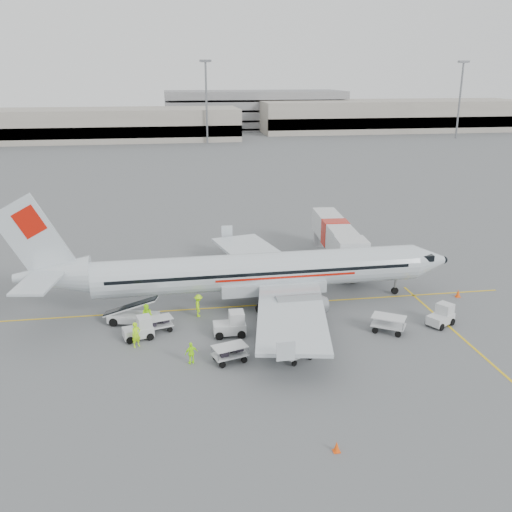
# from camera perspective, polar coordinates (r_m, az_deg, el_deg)

# --- Properties ---
(ground) EXTENTS (360.00, 360.00, 0.00)m
(ground) POSITION_cam_1_polar(r_m,az_deg,el_deg) (49.13, 0.38, -4.93)
(ground) COLOR #56595B
(stripe_lead) EXTENTS (44.00, 0.20, 0.01)m
(stripe_lead) POSITION_cam_1_polar(r_m,az_deg,el_deg) (49.13, 0.38, -4.93)
(stripe_lead) COLOR yellow
(stripe_lead) RESTS_ON ground
(stripe_cross) EXTENTS (0.20, 20.00, 0.01)m
(stripe_cross) POSITION_cam_1_polar(r_m,az_deg,el_deg) (46.60, 19.49, -7.34)
(stripe_cross) COLOR yellow
(stripe_cross) RESTS_ON ground
(terminal_west) EXTENTS (110.00, 22.00, 9.00)m
(terminal_west) POSITION_cam_1_polar(r_m,az_deg,el_deg) (178.22, -20.15, 12.16)
(terminal_west) COLOR gray
(terminal_west) RESTS_ON ground
(terminal_east) EXTENTS (90.00, 26.00, 10.00)m
(terminal_east) POSITION_cam_1_polar(r_m,az_deg,el_deg) (205.38, 13.36, 13.51)
(terminal_east) COLOR gray
(terminal_east) RESTS_ON ground
(parking_garage) EXTENTS (62.00, 24.00, 14.00)m
(parking_garage) POSITION_cam_1_polar(r_m,az_deg,el_deg) (207.57, -0.19, 14.57)
(parking_garage) COLOR slate
(parking_garage) RESTS_ON ground
(treeline) EXTENTS (300.00, 3.00, 6.00)m
(treeline) POSITION_cam_1_polar(r_m,az_deg,el_deg) (220.36, -7.45, 13.58)
(treeline) COLOR black
(treeline) RESTS_ON ground
(mast_center) EXTENTS (3.20, 1.20, 22.00)m
(mast_center) POSITION_cam_1_polar(r_m,az_deg,el_deg) (163.32, -4.97, 15.01)
(mast_center) COLOR slate
(mast_center) RESTS_ON ground
(mast_east) EXTENTS (3.20, 1.20, 22.00)m
(mast_east) POSITION_cam_1_polar(r_m,az_deg,el_deg) (184.90, 19.69, 14.41)
(mast_east) COLOR slate
(mast_east) RESTS_ON ground
(aircraft) EXTENTS (37.16, 29.37, 10.11)m
(aircraft) POSITION_cam_1_polar(r_m,az_deg,el_deg) (47.78, 0.39, 0.85)
(aircraft) COLOR silver
(aircraft) RESTS_ON ground
(jet_bridge) EXTENTS (4.45, 17.26, 4.48)m
(jet_bridge) POSITION_cam_1_polar(r_m,az_deg,el_deg) (59.92, 7.87, 1.42)
(jet_bridge) COLOR silver
(jet_bridge) RESTS_ON ground
(belt_loader) EXTENTS (5.51, 3.21, 2.81)m
(belt_loader) POSITION_cam_1_polar(r_m,az_deg,el_deg) (46.25, -12.20, -4.98)
(belt_loader) COLOR silver
(belt_loader) RESTS_ON ground
(tug_fore) EXTENTS (2.54, 2.21, 1.70)m
(tug_fore) POSITION_cam_1_polar(r_m,az_deg,el_deg) (47.33, 17.99, -5.66)
(tug_fore) COLOR silver
(tug_fore) RESTS_ON ground
(tug_mid) EXTENTS (2.46, 1.43, 1.88)m
(tug_mid) POSITION_cam_1_polar(r_m,az_deg,el_deg) (43.43, -2.68, -6.78)
(tug_mid) COLOR silver
(tug_mid) RESTS_ON ground
(tug_aft) EXTENTS (2.44, 1.75, 1.70)m
(tug_aft) POSITION_cam_1_polar(r_m,az_deg,el_deg) (43.78, -11.72, -7.09)
(tug_aft) COLOR silver
(tug_aft) RESTS_ON ground
(cart_loaded_a) EXTENTS (2.61, 1.97, 1.21)m
(cart_loaded_a) POSITION_cam_1_polar(r_m,az_deg,el_deg) (39.83, -2.63, -9.74)
(cart_loaded_a) COLOR silver
(cart_loaded_a) RESTS_ON ground
(cart_loaded_b) EXTENTS (2.46, 1.86, 1.14)m
(cart_loaded_b) POSITION_cam_1_polar(r_m,az_deg,el_deg) (44.80, -9.77, -6.76)
(cart_loaded_b) COLOR silver
(cart_loaded_b) RESTS_ON ground
(cart_empty_a) EXTENTS (2.48, 2.13, 1.12)m
(cart_empty_a) POSITION_cam_1_polar(r_m,az_deg,el_deg) (40.14, 4.14, -9.60)
(cart_empty_a) COLOR silver
(cart_empty_a) RESTS_ON ground
(cart_empty_b) EXTENTS (2.89, 2.58, 1.30)m
(cart_empty_b) POSITION_cam_1_polar(r_m,az_deg,el_deg) (45.17, 13.10, -6.66)
(cart_empty_b) COLOR silver
(cart_empty_b) RESTS_ON ground
(cone_nose) EXTENTS (0.43, 0.43, 0.70)m
(cone_nose) POSITION_cam_1_polar(r_m,az_deg,el_deg) (53.84, 19.55, -3.52)
(cone_nose) COLOR #FF4E0B
(cone_nose) RESTS_ON ground
(cone_port) EXTENTS (0.39, 0.39, 0.63)m
(cone_port) POSITION_cam_1_polar(r_m,az_deg,el_deg) (61.27, 3.62, 0.05)
(cone_port) COLOR #FF4E0B
(cone_port) RESTS_ON ground
(cone_stbd) EXTENTS (0.38, 0.38, 0.62)m
(cone_stbd) POSITION_cam_1_polar(r_m,az_deg,el_deg) (31.88, 8.06, -18.34)
(cone_stbd) COLOR #FF4E0B
(cone_stbd) RESTS_ON ground
(crew_a) EXTENTS (0.83, 0.75, 1.90)m
(crew_a) POSITION_cam_1_polar(r_m,az_deg,el_deg) (42.55, -11.90, -7.71)
(crew_a) COLOR #A0EB0E
(crew_a) RESTS_ON ground
(crew_b) EXTENTS (1.17, 1.09, 1.92)m
(crew_b) POSITION_cam_1_polar(r_m,az_deg,el_deg) (45.47, -10.84, -5.91)
(crew_b) COLOR #A0EB0E
(crew_b) RESTS_ON ground
(crew_c) EXTENTS (0.75, 1.24, 1.88)m
(crew_c) POSITION_cam_1_polar(r_m,az_deg,el_deg) (46.85, -5.76, -4.95)
(crew_c) COLOR #A0EB0E
(crew_c) RESTS_ON ground
(crew_d) EXTENTS (1.00, 0.66, 1.58)m
(crew_d) POSITION_cam_1_polar(r_m,az_deg,el_deg) (39.71, -6.48, -9.62)
(crew_d) COLOR #A0EB0E
(crew_d) RESTS_ON ground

